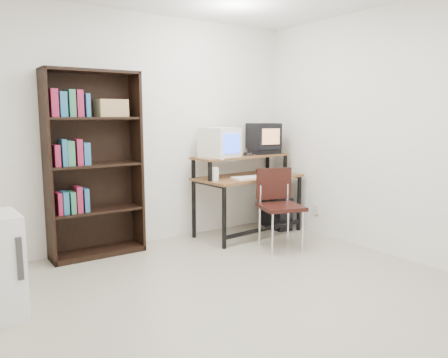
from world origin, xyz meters
TOP-DOWN VIEW (x-y plane):
  - floor at (0.00, 0.00)m, footprint 4.00×4.00m
  - back_wall at (0.00, 2.00)m, footprint 4.00×0.01m
  - right_wall at (2.00, 0.00)m, footprint 0.01×4.00m
  - computer_desk at (1.25, 1.62)m, footprint 1.38×0.78m
  - crt_monitor at (0.90, 1.71)m, footprint 0.46×0.46m
  - vcr at (1.62, 1.74)m, footprint 0.39×0.30m
  - crt_tv at (1.61, 1.75)m, footprint 0.38×0.38m
  - cd_spindle at (1.29, 1.66)m, footprint 0.13×0.13m
  - keyboard at (1.16, 1.41)m, footprint 0.49×0.26m
  - mousepad at (1.64, 1.53)m, footprint 0.24×0.21m
  - mouse at (1.62, 1.53)m, footprint 0.10×0.07m
  - desk_speaker at (0.69, 1.52)m, footprint 0.10×0.09m
  - pc_tower at (1.74, 1.62)m, footprint 0.25×0.47m
  - school_chair at (1.20, 0.98)m, footprint 0.55×0.55m
  - bookshelf at (-0.59, 1.86)m, footprint 0.97×0.32m
  - wall_outlet at (1.99, 1.15)m, footprint 0.02×0.08m

SIDE VIEW (x-z plane):
  - floor at x=0.00m, z-range -0.01..0.00m
  - pc_tower at x=1.74m, z-range 0.00..0.42m
  - wall_outlet at x=1.99m, z-range 0.24..0.36m
  - school_chair at x=1.20m, z-range 0.10..0.99m
  - computer_desk at x=1.25m, z-range 0.21..1.19m
  - mousepad at x=1.64m, z-range 0.72..0.73m
  - keyboard at x=1.16m, z-range 0.72..0.75m
  - mouse at x=1.62m, z-range 0.73..0.76m
  - desk_speaker at x=0.69m, z-range 0.72..0.89m
  - bookshelf at x=-0.59m, z-range 0.02..1.95m
  - cd_spindle at x=1.29m, z-range 0.97..1.02m
  - vcr at x=1.62m, z-range 0.97..1.05m
  - crt_monitor at x=0.90m, z-range 0.97..1.33m
  - crt_tv at x=1.61m, z-range 1.05..1.38m
  - back_wall at x=0.00m, z-range 0.00..2.60m
  - right_wall at x=2.00m, z-range 0.00..2.60m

